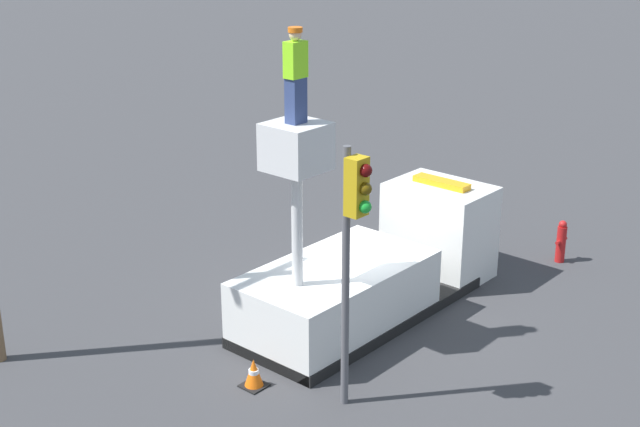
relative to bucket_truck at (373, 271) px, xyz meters
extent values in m
plane|color=#38383A|center=(-0.43, 0.00, -0.91)|extent=(120.00, 120.00, 0.00)
cube|color=black|center=(-0.43, 0.00, -0.79)|extent=(5.95, 2.38, 0.24)
cube|color=silver|center=(-1.26, 0.00, -0.19)|extent=(4.29, 2.32, 1.44)
cube|color=silver|center=(2.54, 0.00, 0.21)|extent=(1.66, 2.32, 2.24)
cube|color=black|center=(3.38, 0.00, 0.66)|extent=(0.03, 1.98, 0.90)
cube|color=orange|center=(2.54, 0.00, 1.40)|extent=(0.36, 1.39, 0.14)
cylinder|color=silver|center=(-2.43, 0.00, 1.76)|extent=(0.22, 0.22, 2.46)
cube|color=silver|center=(-2.43, 0.00, 3.34)|extent=(1.04, 1.04, 0.90)
cube|color=navy|center=(-2.43, 0.00, 4.21)|extent=(0.34, 0.26, 0.84)
cube|color=#8CEA1E|center=(-2.43, 0.00, 4.96)|extent=(0.40, 0.26, 0.66)
sphere|color=beige|center=(-2.43, 0.00, 5.40)|extent=(0.23, 0.23, 0.23)
cylinder|color=orange|center=(-2.43, 0.00, 5.49)|extent=(0.26, 0.26, 0.09)
cylinder|color=#515156|center=(-3.35, -1.96, 1.50)|extent=(0.14, 0.14, 4.82)
cube|color=#B79314|center=(-3.35, -2.17, 3.26)|extent=(0.34, 0.28, 1.00)
sphere|color=#490707|center=(-3.35, -2.35, 3.57)|extent=(0.22, 0.22, 0.22)
sphere|color=#503C07|center=(-3.35, -2.35, 3.26)|extent=(0.22, 0.22, 0.22)
sphere|color=green|center=(-3.35, -2.35, 2.95)|extent=(0.22, 0.22, 0.22)
cylinder|color=red|center=(5.15, -1.89, -0.45)|extent=(0.23, 0.23, 0.93)
sphere|color=red|center=(5.15, -1.89, 0.08)|extent=(0.20, 0.20, 0.20)
cylinder|color=red|center=(4.98, -1.89, -0.35)|extent=(0.12, 0.09, 0.09)
cylinder|color=red|center=(5.33, -1.89, -0.35)|extent=(0.12, 0.09, 0.09)
cube|color=black|center=(-4.03, -0.34, -0.89)|extent=(0.45, 0.45, 0.03)
cone|color=orange|center=(-4.03, -0.34, -0.62)|extent=(0.37, 0.37, 0.57)
cylinder|color=white|center=(-4.03, -0.34, -0.59)|extent=(0.19, 0.19, 0.08)
camera|label=1|loc=(-14.15, -10.79, 7.87)|focal=50.00mm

